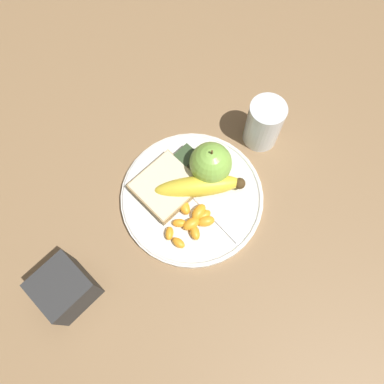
# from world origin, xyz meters

# --- Properties ---
(ground_plane) EXTENTS (3.00, 3.00, 0.00)m
(ground_plane) POSITION_xyz_m (0.00, 0.00, 0.00)
(ground_plane) COLOR olive
(plate) EXTENTS (0.27, 0.27, 0.01)m
(plate) POSITION_xyz_m (0.00, 0.00, 0.01)
(plate) COLOR silver
(plate) RESTS_ON ground_plane
(juice_glass) EXTENTS (0.07, 0.07, 0.10)m
(juice_glass) POSITION_xyz_m (-0.19, 0.01, 0.05)
(juice_glass) COLOR silver
(juice_glass) RESTS_ON ground_plane
(apple) EXTENTS (0.08, 0.08, 0.09)m
(apple) POSITION_xyz_m (-0.06, -0.01, 0.05)
(apple) COLOR #84BC47
(apple) RESTS_ON plate
(banana) EXTENTS (0.15, 0.13, 0.04)m
(banana) POSITION_xyz_m (-0.02, 0.01, 0.03)
(banana) COLOR yellow
(banana) RESTS_ON plate
(bread_slice) EXTENTS (0.11, 0.10, 0.02)m
(bread_slice) POSITION_xyz_m (0.02, -0.05, 0.02)
(bread_slice) COLOR tan
(bread_slice) RESTS_ON plate
(fork) EXTENTS (0.03, 0.19, 0.00)m
(fork) POSITION_xyz_m (0.00, 0.01, 0.01)
(fork) COLOR silver
(fork) RESTS_ON plate
(jam_packet) EXTENTS (0.04, 0.04, 0.02)m
(jam_packet) POSITION_xyz_m (-0.04, -0.06, 0.02)
(jam_packet) COLOR silver
(jam_packet) RESTS_ON plate
(orange_segment_0) EXTENTS (0.02, 0.03, 0.01)m
(orange_segment_0) POSITION_xyz_m (0.08, 0.05, 0.02)
(orange_segment_0) COLOR orange
(orange_segment_0) RESTS_ON plate
(orange_segment_1) EXTENTS (0.03, 0.03, 0.01)m
(orange_segment_1) POSITION_xyz_m (0.08, 0.02, 0.02)
(orange_segment_1) COLOR orange
(orange_segment_1) RESTS_ON plate
(orange_segment_2) EXTENTS (0.03, 0.03, 0.02)m
(orange_segment_2) POSITION_xyz_m (0.05, 0.06, 0.02)
(orange_segment_2) COLOR orange
(orange_segment_2) RESTS_ON plate
(orange_segment_3) EXTENTS (0.04, 0.03, 0.02)m
(orange_segment_3) POSITION_xyz_m (0.02, 0.03, 0.02)
(orange_segment_3) COLOR orange
(orange_segment_3) RESTS_ON plate
(orange_segment_4) EXTENTS (0.03, 0.03, 0.01)m
(orange_segment_4) POSITION_xyz_m (0.06, 0.02, 0.02)
(orange_segment_4) COLOR orange
(orange_segment_4) RESTS_ON plate
(orange_segment_5) EXTENTS (0.04, 0.03, 0.02)m
(orange_segment_5) POSITION_xyz_m (0.02, 0.06, 0.02)
(orange_segment_5) COLOR orange
(orange_segment_5) RESTS_ON plate
(orange_segment_6) EXTENTS (0.03, 0.04, 0.02)m
(orange_segment_6) POSITION_xyz_m (0.03, 0.01, 0.02)
(orange_segment_6) COLOR orange
(orange_segment_6) RESTS_ON plate
(orange_segment_7) EXTENTS (0.03, 0.02, 0.02)m
(orange_segment_7) POSITION_xyz_m (0.01, 0.04, 0.02)
(orange_segment_7) COLOR orange
(orange_segment_7) RESTS_ON plate
(orange_segment_8) EXTENTS (0.04, 0.03, 0.02)m
(orange_segment_8) POSITION_xyz_m (0.04, 0.04, 0.02)
(orange_segment_8) COLOR orange
(orange_segment_8) RESTS_ON plate
(condiment_caddy) EXTENTS (0.08, 0.08, 0.08)m
(condiment_caddy) POSITION_xyz_m (0.27, -0.03, 0.04)
(condiment_caddy) COLOR #2D2D2D
(condiment_caddy) RESTS_ON ground_plane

